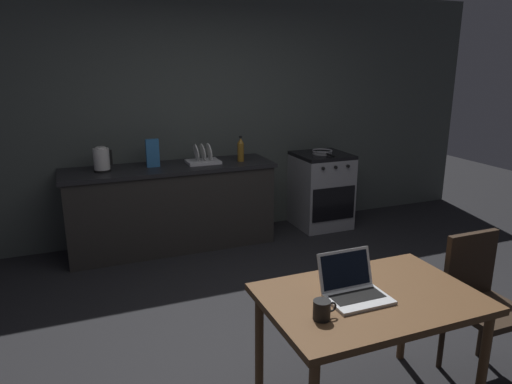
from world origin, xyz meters
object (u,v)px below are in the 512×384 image
electric_kettle (102,160)px  laptop (354,289)px  dining_table (370,308)px  chair (480,296)px  cereal_box (153,153)px  frying_pan (323,152)px  stove_oven (321,190)px  bottle (241,149)px  coffee_mug (322,310)px  dish_rack (203,159)px

electric_kettle → laptop: bearing=-70.0°
dining_table → laptop: 0.16m
chair → electric_kettle: 3.47m
laptop → electric_kettle: 3.03m
cereal_box → frying_pan: bearing=-1.4°
stove_oven → cereal_box: 2.04m
stove_oven → frying_pan: (-0.01, -0.03, 0.47)m
stove_oven → chair: bearing=-99.5°
cereal_box → dining_table: bearing=-77.6°
bottle → stove_oven: bearing=2.6°
laptop → cereal_box: bearing=112.2°
stove_oven → laptop: (-1.42, -2.84, 0.33)m
chair → electric_kettle: electric_kettle is taller
stove_oven → laptop: 3.19m
chair → laptop: size_ratio=2.83×
laptop → electric_kettle: electric_kettle is taller
dining_table → chair: 0.86m
dining_table → laptop: bearing=168.7°
stove_oven → chair: 2.85m
stove_oven → chair: size_ratio=0.97×
electric_kettle → stove_oven: bearing=-0.1°
dining_table → coffee_mug: 0.40m
bottle → laptop: bearing=-97.9°
coffee_mug → cereal_box: size_ratio=0.44×
frying_pan → dish_rack: bearing=178.8°
laptop → frying_pan: size_ratio=0.78×
coffee_mug → cereal_box: (-0.27, 2.99, 0.25)m
stove_oven → bottle: bottle is taller
dining_table → stove_oven: bearing=65.2°
electric_kettle → dining_table: bearing=-68.5°
laptop → dish_rack: (-0.02, 2.84, 0.16)m
dining_table → electric_kettle: (-1.13, 2.86, 0.35)m
dining_table → bottle: size_ratio=4.20×
laptop → dining_table: bearing=0.3°
cereal_box → dish_rack: cereal_box is taller
coffee_mug → frying_pan: bearing=60.4°
stove_oven → cereal_box: size_ratio=3.10×
coffee_mug → dish_rack: bearing=85.2°
frying_pan → dish_rack: (-1.42, 0.03, 0.02)m
frying_pan → coffee_mug: 3.39m
stove_oven → coffee_mug: stove_oven is taller
dish_rack → chair: bearing=-71.1°
stove_oven → dining_table: stove_oven is taller
chair → bottle: bottle is taller
stove_oven → laptop: size_ratio=2.75×
laptop → coffee_mug: size_ratio=2.57×
chair → cereal_box: size_ratio=3.19×
chair → dish_rack: 3.00m
laptop → bottle: bottle is taller
dining_table → cereal_box: (-0.63, 2.88, 0.38)m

